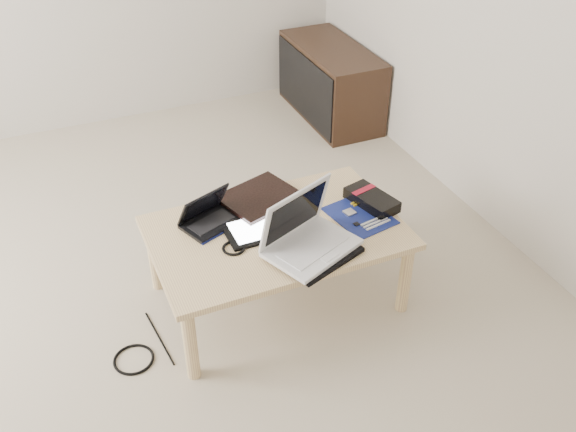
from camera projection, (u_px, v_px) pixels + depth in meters
name	position (u px, v px, depth m)	size (l,w,h in m)	color
ground	(124.00, 315.00, 2.96)	(4.00, 4.00, 0.00)	beige
coffee_table	(277.00, 239.00, 2.85)	(1.10, 0.70, 0.40)	beige
media_cabinet	(330.00, 82.00, 4.46)	(0.41, 0.90, 0.50)	#342215
book	(260.00, 198.00, 2.99)	(0.41, 0.37, 0.03)	black
netbook	(209.00, 217.00, 2.84)	(0.29, 0.26, 0.16)	black
tablet	(257.00, 229.00, 2.81)	(0.28, 0.21, 0.02)	black
remote	(291.00, 211.00, 2.92)	(0.06, 0.23, 0.02)	#AEAEB3
neoprene_sleeve	(317.00, 253.00, 2.67)	(0.33, 0.24, 0.02)	black
white_laptop	(306.00, 236.00, 2.66)	(0.44, 0.38, 0.26)	silver
motherboard	(360.00, 215.00, 2.90)	(0.28, 0.33, 0.01)	navy
gpu_box	(372.00, 200.00, 2.96)	(0.19, 0.28, 0.06)	black
cable_coil	(234.00, 248.00, 2.71)	(0.10, 0.10, 0.01)	black
floor_cable_coil	(134.00, 359.00, 2.73)	(0.17, 0.17, 0.01)	black
floor_cable_trail	(159.00, 338.00, 2.83)	(0.01, 0.01, 0.35)	black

